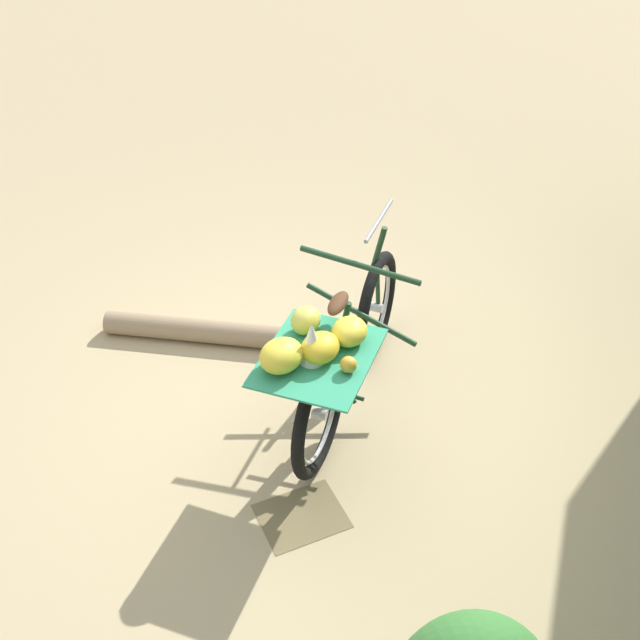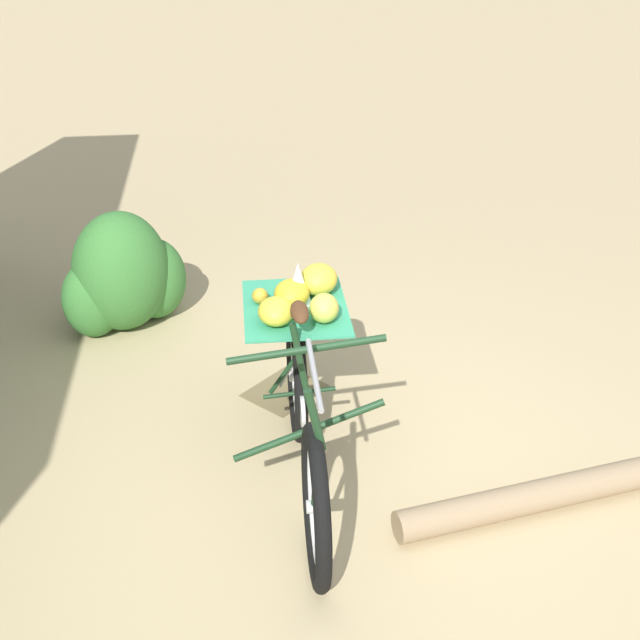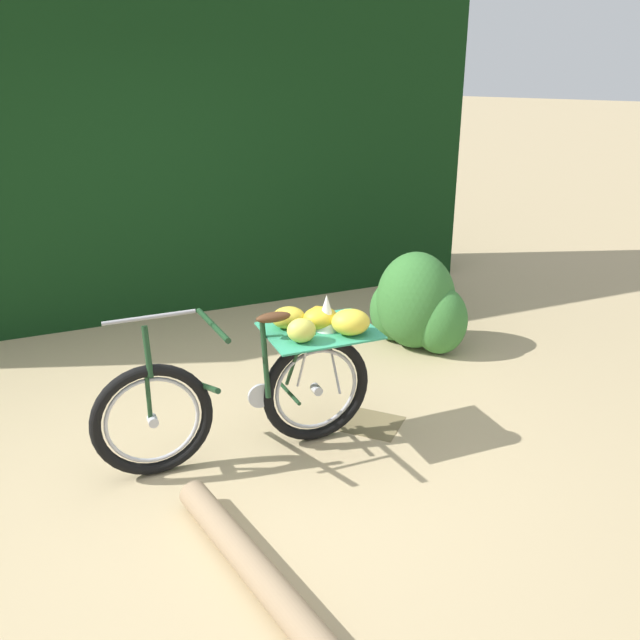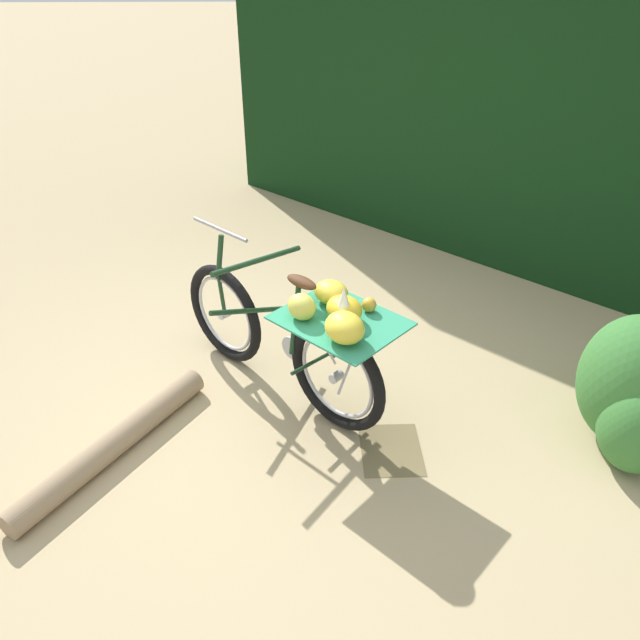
# 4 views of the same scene
# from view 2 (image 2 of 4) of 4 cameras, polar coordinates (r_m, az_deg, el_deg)

# --- Properties ---
(ground_plane) EXTENTS (60.00, 60.00, 0.00)m
(ground_plane) POSITION_cam_2_polar(r_m,az_deg,el_deg) (4.20, 0.71, -12.23)
(ground_plane) COLOR tan
(bicycle) EXTENTS (1.47, 1.48, 1.03)m
(bicycle) POSITION_cam_2_polar(r_m,az_deg,el_deg) (4.03, -1.18, -5.00)
(bicycle) COLOR black
(bicycle) RESTS_ON ground_plane
(fallen_log) EXTENTS (1.27, 0.91, 0.16)m
(fallen_log) POSITION_cam_2_polar(r_m,az_deg,el_deg) (4.19, 14.67, -12.03)
(fallen_log) COLOR #937A5B
(fallen_log) RESTS_ON ground_plane
(shrub_cluster) EXTENTS (0.88, 0.60, 0.84)m
(shrub_cluster) POSITION_cam_2_polar(r_m,az_deg,el_deg) (5.65, -13.68, 2.94)
(shrub_cluster) COLOR #387533
(shrub_cluster) RESTS_ON ground_plane
(leaf_litter_patch) EXTENTS (0.44, 0.36, 0.01)m
(leaf_litter_patch) POSITION_cam_2_polar(r_m,az_deg,el_deg) (4.95, -2.50, -4.99)
(leaf_litter_patch) COLOR olive
(leaf_litter_patch) RESTS_ON ground_plane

